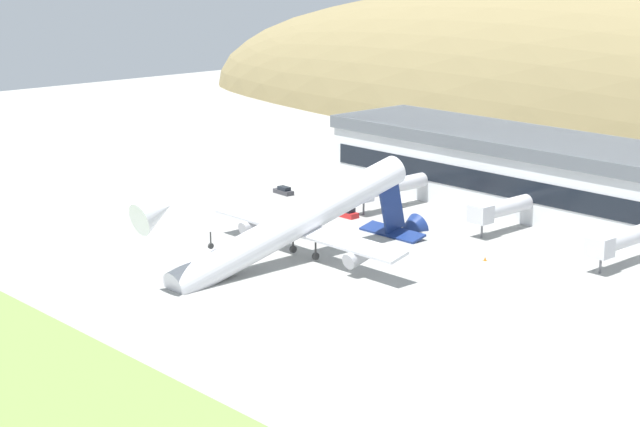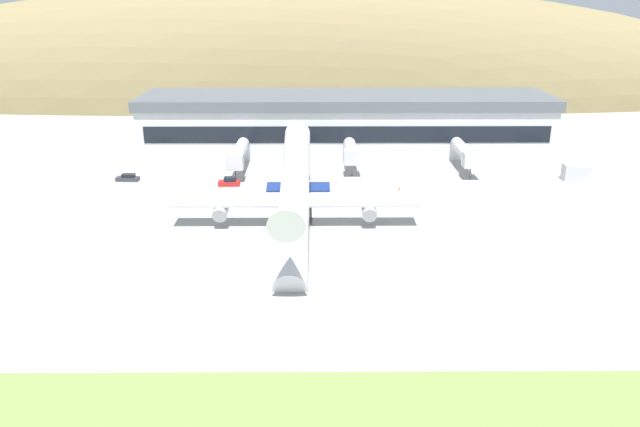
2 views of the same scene
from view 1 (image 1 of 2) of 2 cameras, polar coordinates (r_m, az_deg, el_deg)
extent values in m
plane|color=#9E9E99|center=(150.93, -0.21, -3.19)|extent=(416.74, 416.74, 0.00)
cube|color=silver|center=(185.95, 12.70, 1.86)|extent=(91.66, 19.40, 12.96)
cube|color=#565B60|center=(184.92, 12.79, 3.47)|extent=(92.86, 20.60, 2.33)
cube|color=black|center=(178.33, 10.89, 1.22)|extent=(88.00, 0.16, 3.63)
cylinder|color=silver|center=(187.17, 3.92, 1.48)|extent=(2.60, 15.44, 2.60)
cube|color=silver|center=(181.79, 2.24, 1.12)|extent=(3.38, 2.86, 2.86)
cylinder|color=slate|center=(182.60, 2.34, 0.53)|extent=(0.36, 0.36, 4.00)
cylinder|color=silver|center=(173.90, 9.80, 0.32)|extent=(2.60, 11.93, 2.60)
cube|color=silver|center=(169.34, 8.55, -0.01)|extent=(3.38, 2.86, 2.86)
cylinder|color=slate|center=(170.21, 8.64, -0.63)|extent=(0.36, 0.36, 4.00)
cylinder|color=silver|center=(160.24, 16.09, -1.23)|extent=(2.60, 14.33, 2.60)
cube|color=silver|center=(154.35, 14.69, -1.72)|extent=(3.38, 2.86, 2.86)
cylinder|color=slate|center=(155.30, 14.74, -2.40)|extent=(0.36, 0.36, 4.00)
cylinder|color=silver|center=(155.26, -1.44, -0.57)|extent=(4.55, 43.64, 14.67)
cone|color=silver|center=(139.94, -8.80, 0.03)|extent=(4.46, 5.91, 5.51)
cone|color=navy|center=(173.03, 4.62, -1.05)|extent=(4.46, 6.80, 5.72)
cube|color=navy|center=(169.25, 3.84, 0.41)|extent=(0.50, 5.98, 9.27)
cube|color=navy|center=(170.48, 3.86, -0.99)|extent=(11.83, 3.18, 1.10)
cube|color=silver|center=(156.96, -0.85, -0.90)|extent=(38.82, 3.61, 1.28)
cylinder|color=#9E9EA3|center=(165.61, -3.66, -0.63)|extent=(2.30, 4.04, 3.08)
cylinder|color=#9E9EA3|center=(148.80, 1.98, -2.32)|extent=(2.30, 4.04, 3.08)
cylinder|color=#2D2D2D|center=(159.40, -1.45, -1.54)|extent=(0.28, 0.28, 2.20)
cylinder|color=#2D2D2D|center=(159.70, -1.44, -1.92)|extent=(0.45, 1.10, 1.10)
cylinder|color=#2D2D2D|center=(155.79, -0.24, -1.91)|extent=(0.28, 0.28, 2.20)
cylinder|color=#2D2D2D|center=(156.10, -0.24, -2.30)|extent=(0.45, 1.10, 1.10)
cylinder|color=#2D2D2D|center=(146.13, -5.85, -1.36)|extent=(0.22, 0.22, 1.98)
cylinder|color=#2D2D2D|center=(146.40, -5.84, -1.73)|extent=(0.30, 0.82, 0.82)
cube|color=#B21E1E|center=(181.48, 1.44, -0.05)|extent=(4.09, 1.95, 0.91)
cube|color=black|center=(181.14, 1.48, 0.20)|extent=(2.26, 1.63, 0.74)
cube|color=#333338|center=(198.25, -1.97, 1.16)|extent=(4.50, 1.91, 0.79)
cube|color=black|center=(197.91, -1.93, 1.35)|extent=(2.51, 1.54, 0.64)
cube|color=orange|center=(158.56, 8.79, -2.49)|extent=(0.52, 0.52, 0.03)
cone|color=orange|center=(158.48, 8.80, -2.39)|extent=(0.40, 0.40, 0.55)
camera|label=2|loc=(110.80, -38.50, 6.21)|focal=35.00mm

